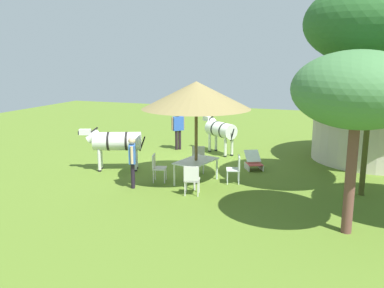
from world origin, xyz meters
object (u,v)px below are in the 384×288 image
patio_chair_near_lawn (157,166)px  patio_chair_west_end (192,178)px  patio_chair_near_hut (236,167)px  guest_beside_umbrella (132,158)px  acacia_tree_left_background (358,91)px  thatched_hut (377,102)px  standing_watcher (178,126)px  striped_lounge_chair (254,162)px  zebra_nearest_camera (220,130)px  patio_dining_table (196,163)px  acacia_tree_far_lawn (377,23)px  zebra_by_umbrella (116,142)px  shade_umbrella (196,95)px  patio_chair_east_end (198,157)px

patio_chair_near_lawn → patio_chair_west_end: same height
patio_chair_near_hut → guest_beside_umbrella: bearing=101.3°
acacia_tree_left_background → patio_chair_west_end: bearing=-105.6°
guest_beside_umbrella → patio_chair_near_lawn: bearing=-52.9°
thatched_hut → standing_watcher: size_ratio=3.40×
striped_lounge_chair → acacia_tree_left_background: 6.40m
patio_chair_near_lawn → zebra_nearest_camera: (-4.51, 0.79, 0.48)m
acacia_tree_left_background → patio_chair_near_hut: bearing=-129.8°
thatched_hut → guest_beside_umbrella: size_ratio=3.62×
thatched_hut → patio_dining_table: (5.21, -5.52, -1.64)m
patio_chair_near_hut → acacia_tree_left_background: bearing=-147.2°
acacia_tree_left_background → acacia_tree_far_lawn: 3.39m
thatched_hut → patio_chair_near_hut: (4.84, -4.31, -1.78)m
patio_dining_table → guest_beside_umbrella: 2.06m
standing_watcher → acacia_tree_far_lawn: bearing=108.0°
acacia_tree_left_background → patio_dining_table: bearing=-118.0°
patio_chair_near_hut → zebra_by_umbrella: size_ratio=0.41×
thatched_hut → acacia_tree_far_lawn: acacia_tree_far_lawn is taller
shade_umbrella → patio_chair_east_end: shade_umbrella is taller
shade_umbrella → patio_dining_table: (0.00, 0.00, -2.17)m
thatched_hut → patio_chair_east_end: thatched_hut is taller
patio_dining_table → patio_chair_west_end: size_ratio=1.82×
acacia_tree_far_lawn → patio_chair_near_lawn: bearing=-82.0°
patio_dining_table → patio_chair_near_lawn: (0.35, -1.22, -0.14)m
acacia_tree_left_background → thatched_hut: bearing=173.0°
patio_chair_near_lawn → thatched_hut: bearing=113.7°
patio_dining_table → acacia_tree_far_lawn: (-0.53, 4.99, 4.23)m
shade_umbrella → patio_chair_west_end: bearing=13.9°
standing_watcher → shade_umbrella: bearing=73.9°
patio_chair_east_end → patio_chair_west_end: 2.54m
shade_umbrella → patio_chair_near_hut: (-0.38, 1.21, -2.31)m
thatched_hut → patio_chair_near_lawn: bearing=-50.5°
guest_beside_umbrella → patio_dining_table: bearing=-79.9°
patio_chair_west_end → striped_lounge_chair: (-3.47, 1.11, -0.27)m
acacia_tree_left_background → acacia_tree_far_lawn: acacia_tree_far_lawn is taller
thatched_hut → patio_dining_table: 7.77m
patio_chair_near_lawn → shade_umbrella: bearing=90.0°
standing_watcher → patio_chair_near_lawn: bearing=58.8°
guest_beside_umbrella → zebra_by_umbrella: bearing=18.2°
patio_chair_near_lawn → striped_lounge_chair: 3.70m
patio_dining_table → patio_chair_near_lawn: patio_chair_near_lawn is taller
patio_chair_east_end → acacia_tree_far_lawn: bearing=156.3°
patio_chair_near_hut → acacia_tree_left_background: (2.81, 3.37, 2.76)m
patio_chair_near_hut → acacia_tree_left_background: acacia_tree_left_background is taller
guest_beside_umbrella → acacia_tree_far_lawn: bearing=-101.0°
thatched_hut → acacia_tree_far_lawn: (4.69, -0.52, 2.59)m
acacia_tree_far_lawn → striped_lounge_chair: bearing=-115.4°
patio_dining_table → zebra_by_umbrella: bearing=-97.4°
patio_chair_near_hut → zebra_nearest_camera: size_ratio=0.50×
thatched_hut → zebra_by_umbrella: bearing=-61.1°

